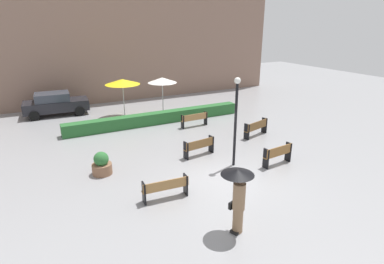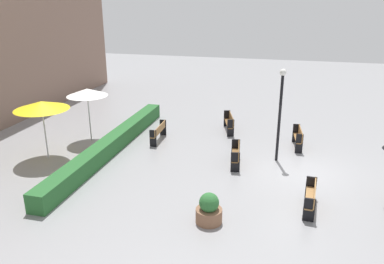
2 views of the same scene
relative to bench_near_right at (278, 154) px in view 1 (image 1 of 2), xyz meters
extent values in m
plane|color=gray|center=(-2.83, -0.10, -0.55)|extent=(60.00, 60.00, 0.00)
cube|color=olive|center=(-0.01, 0.05, -0.08)|extent=(1.58, 0.37, 0.04)
cube|color=olive|center=(0.01, -0.07, 0.16)|extent=(1.56, 0.19, 0.43)
cube|color=black|center=(-0.72, -0.04, -0.09)|extent=(0.09, 0.33, 0.92)
cube|color=black|center=(0.71, 0.11, -0.09)|extent=(0.09, 0.33, 0.92)
cube|color=#9E7242|center=(-5.66, -0.34, -0.12)|extent=(1.74, 0.37, 0.04)
cube|color=#9E7242|center=(-5.67, -0.49, 0.08)|extent=(1.72, 0.16, 0.36)
cube|color=black|center=(-6.46, -0.31, -0.15)|extent=(0.08, 0.36, 0.81)
cube|color=black|center=(-4.86, -0.42, -0.15)|extent=(0.08, 0.36, 0.81)
cube|color=brown|center=(1.51, 3.57, -0.12)|extent=(1.78, 0.73, 0.04)
cube|color=brown|center=(1.55, 3.43, 0.12)|extent=(1.73, 0.53, 0.44)
cube|color=black|center=(0.72, 3.32, -0.10)|extent=(0.15, 0.35, 0.90)
cube|color=black|center=(2.32, 3.77, -0.10)|extent=(0.15, 0.35, 0.90)
cube|color=#9E7242|center=(-0.78, 6.70, -0.11)|extent=(1.77, 0.28, 0.04)
cube|color=#9E7242|center=(-0.77, 6.57, 0.09)|extent=(1.76, 0.09, 0.37)
cube|color=black|center=(-1.59, 6.66, -0.14)|extent=(0.07, 0.33, 0.83)
cube|color=black|center=(0.04, 6.71, -0.14)|extent=(0.07, 0.33, 0.83)
cube|color=brown|center=(-2.67, 2.60, -0.12)|extent=(1.65, 0.47, 0.04)
cube|color=brown|center=(-2.65, 2.45, 0.10)|extent=(1.62, 0.25, 0.40)
cube|color=black|center=(-3.42, 2.48, -0.13)|extent=(0.11, 0.37, 0.85)
cube|color=black|center=(-1.92, 2.68, -0.13)|extent=(0.11, 0.37, 0.85)
cylinder|color=#8C6B4C|center=(-4.42, -3.17, -0.15)|extent=(0.32, 0.32, 0.81)
cube|color=black|center=(-4.48, -3.19, -0.51)|extent=(0.39, 0.35, 0.08)
cylinder|color=#8C6B4C|center=(-4.42, -3.17, 0.69)|extent=(0.38, 0.38, 0.88)
sphere|color=tan|center=(-4.42, -3.17, 1.24)|extent=(0.21, 0.21, 0.21)
cube|color=black|center=(-4.51, -2.97, 0.31)|extent=(0.30, 0.18, 0.22)
cylinder|color=black|center=(-4.45, -3.08, 1.01)|extent=(0.02, 0.02, 0.90)
cone|color=black|center=(-4.45, -3.08, 1.46)|extent=(1.00, 1.00, 0.16)
cylinder|color=brown|center=(-7.29, 2.74, -0.32)|extent=(0.84, 0.84, 0.46)
sphere|color=#2D6B33|center=(-7.29, 2.74, 0.14)|extent=(0.63, 0.63, 0.63)
cylinder|color=black|center=(-1.78, 0.90, 1.32)|extent=(0.12, 0.12, 3.74)
sphere|color=white|center=(-1.78, 0.90, 3.31)|extent=(0.28, 0.28, 0.28)
cylinder|color=silver|center=(-4.04, 10.69, 0.66)|extent=(0.06, 0.06, 2.41)
cone|color=yellow|center=(-4.04, 10.69, 1.86)|extent=(2.30, 2.30, 0.35)
cylinder|color=silver|center=(-1.51, 9.95, 0.67)|extent=(0.06, 0.06, 2.43)
cone|color=white|center=(-1.51, 9.95, 1.88)|extent=(1.96, 1.96, 0.35)
cube|color=#28602D|center=(-2.61, 8.30, -0.19)|extent=(11.45, 0.70, 0.72)
cube|color=#846656|center=(-2.83, 15.90, 4.25)|extent=(28.00, 1.20, 9.60)
cube|color=black|center=(-8.08, 13.34, 0.12)|extent=(4.30, 2.00, 0.70)
cube|color=#333842|center=(-8.28, 13.35, 0.74)|extent=(2.29, 1.74, 0.55)
cylinder|color=black|center=(-6.60, 14.12, -0.23)|extent=(0.65, 0.26, 0.64)
cylinder|color=black|center=(-6.71, 12.38, -0.23)|extent=(0.65, 0.26, 0.64)
cylinder|color=black|center=(-9.45, 14.30, -0.23)|extent=(0.65, 0.26, 0.64)
cylinder|color=black|center=(-9.56, 12.55, -0.23)|extent=(0.65, 0.26, 0.64)
camera|label=1|loc=(-9.48, -9.92, 5.66)|focal=29.66mm
camera|label=2|loc=(-17.61, 0.64, 6.19)|focal=35.92mm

